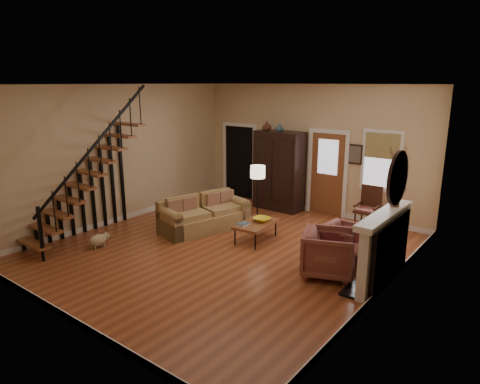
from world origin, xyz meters
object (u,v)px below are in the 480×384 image
Objects in this scene: side_chair at (367,209)px; sofa at (204,214)px; armchair_left at (329,253)px; armoire at (279,171)px; armchair_right at (344,243)px; floor_lamp at (257,197)px; coffee_table at (256,232)px.

sofa is at bearing -142.11° from side_chair.
armoire is at bearing 23.24° from armchair_left.
floor_lamp is (-2.41, 0.53, 0.39)m from armchair_right.
armchair_left is 0.79m from armchair_right.
coffee_table is 2.71m from side_chair.
armchair_left is 2.78m from side_chair.
armchair_right is at bearing -12.36° from floor_lamp.
armchair_right is at bearing -37.12° from armoire.
armoire is 4.22m from armchair_left.
sofa is 1.37× the size of floor_lamp.
floor_lamp is at bearing 40.52° from armchair_left.
armchair_left reaches higher than armchair_right.
coffee_table is at bearing 98.88° from armchair_right.
sofa is at bearing 60.89° from armchair_left.
armoire is 1.73m from floor_lamp.
armoire is 1.03× the size of sofa.
armoire is 2.63m from sofa.
sofa reaches higher than coffee_table.
armoire is 1.41× the size of floor_lamp.
armchair_right is (-0.07, 0.78, -0.06)m from armchair_left.
floor_lamp is (0.46, -1.64, -0.30)m from armoire.
coffee_table is 1.95m from armchair_right.
floor_lamp reaches higher than coffee_table.
coffee_table is at bearing 51.70° from armchair_left.
armoire is at bearing 95.80° from sofa.
side_chair is at bearing -13.56° from armchair_left.
coffee_table is (1.35, 0.16, -0.18)m from sofa.
floor_lamp is at bearing -145.39° from side_chair.
floor_lamp reaches higher than armchair_right.
armoire is 2.67m from coffee_table.
armoire is 2.06× the size of side_chair.
side_chair is (2.09, 1.44, -0.24)m from floor_lamp.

